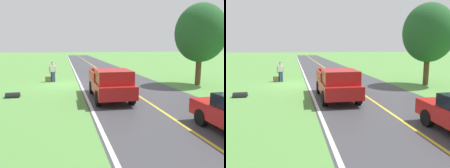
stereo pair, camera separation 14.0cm
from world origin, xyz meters
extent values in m
plane|color=#568E42|center=(0.00, 0.00, 0.00)|extent=(200.00, 200.00, 0.00)
cube|color=#3D3D42|center=(-4.52, 0.00, 0.00)|extent=(6.91, 120.00, 0.00)
cube|color=silver|center=(-1.24, 0.00, 0.01)|extent=(0.16, 117.60, 0.00)
cube|color=gold|center=(-4.52, 0.00, 0.01)|extent=(0.14, 117.60, 0.00)
cylinder|color=navy|center=(0.91, -1.53, 0.44)|extent=(0.18, 0.18, 0.88)
cylinder|color=navy|center=(1.11, -1.79, 0.44)|extent=(0.18, 0.18, 0.88)
cube|color=white|center=(1.01, -1.66, 1.17)|extent=(0.41, 0.28, 0.58)
sphere|color=tan|center=(1.01, -1.66, 1.57)|extent=(0.23, 0.23, 0.23)
sphere|color=#4C564C|center=(1.01, -1.66, 1.65)|extent=(0.20, 0.20, 0.20)
cube|color=#591E19|center=(1.00, -1.86, 1.20)|extent=(0.33, 0.22, 0.44)
cylinder|color=tan|center=(0.75, -1.63, 1.06)|extent=(0.10, 0.10, 0.58)
cylinder|color=tan|center=(1.27, -1.66, 1.06)|extent=(0.10, 0.10, 0.58)
cube|color=brown|center=(1.43, -1.63, 0.23)|extent=(0.47, 0.23, 0.47)
cube|color=#B21919|center=(-2.60, 5.53, 0.75)|extent=(2.10, 5.43, 0.70)
cube|color=#B21919|center=(-2.58, 6.72, 1.46)|extent=(1.88, 2.19, 0.72)
cube|color=black|center=(-2.58, 6.72, 1.53)|extent=(1.70, 1.33, 0.43)
cube|color=#B21919|center=(-3.56, 4.47, 1.33)|extent=(0.15, 3.03, 0.45)
cube|color=#B21919|center=(-1.68, 4.43, 1.33)|extent=(0.15, 3.03, 0.45)
cube|color=#B21919|center=(-2.65, 2.94, 1.33)|extent=(1.84, 0.13, 0.45)
cylinder|color=black|center=(-3.47, 7.29, 0.40)|extent=(0.31, 0.81, 0.80)
cylinder|color=black|center=(-1.67, 7.26, 0.40)|extent=(0.31, 0.81, 0.80)
cylinder|color=black|center=(-3.53, 3.99, 0.40)|extent=(0.31, 0.81, 0.80)
cylinder|color=black|center=(-1.73, 3.96, 0.40)|extent=(0.31, 0.81, 0.80)
cylinder|color=brown|center=(-10.53, 2.34, 1.22)|extent=(0.43, 0.43, 2.44)
ellipsoid|color=#235628|center=(-10.53, 2.34, 4.13)|extent=(3.97, 3.97, 4.56)
cylinder|color=black|center=(-5.19, 11.10, 0.33)|extent=(0.24, 0.66, 0.66)
cylinder|color=black|center=(3.18, 4.20, 0.00)|extent=(0.80, 0.60, 0.60)
camera|label=1|loc=(0.06, 18.90, 3.12)|focal=36.84mm
camera|label=2|loc=(-0.08, 18.93, 3.12)|focal=36.84mm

